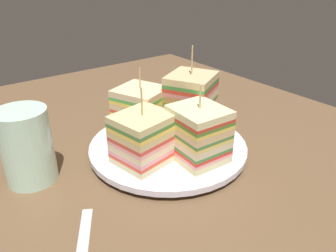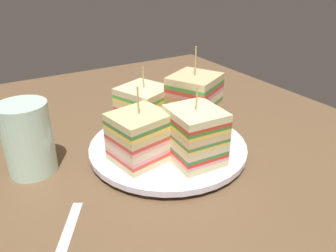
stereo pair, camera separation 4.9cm
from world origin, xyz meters
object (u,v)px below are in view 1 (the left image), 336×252
sandwich_wedge_2 (191,103)px  drinking_glass (28,151)px  plate (168,147)px  sandwich_wedge_0 (143,138)px  sandwich_wedge_1 (198,134)px  sandwich_wedge_3 (141,111)px  chip_pile (174,134)px

sandwich_wedge_2 → drinking_glass: size_ratio=1.37×
plate → sandwich_wedge_0: (-1.77, 5.58, 4.11)cm
plate → sandwich_wedge_1: 7.36cm
sandwich_wedge_3 → chip_pile: 6.79cm
sandwich_wedge_0 → sandwich_wedge_2: sandwich_wedge_2 is taller
chip_pile → sandwich_wedge_2: bearing=-68.8°
sandwich_wedge_1 → sandwich_wedge_3: size_ratio=1.01×
plate → chip_pile: bearing=-113.7°
plate → chip_pile: chip_pile is taller
sandwich_wedge_2 → sandwich_wedge_3: size_ratio=1.30×
plate → chip_pile: 2.36cm
sandwich_wedge_0 → sandwich_wedge_2: (3.24, -11.25, 1.27)cm
sandwich_wedge_1 → chip_pile: size_ratio=1.43×
sandwich_wedge_1 → sandwich_wedge_3: 11.70cm
sandwich_wedge_1 → drinking_glass: bearing=62.9°
plate → sandwich_wedge_2: 7.96cm
sandwich_wedge_3 → chip_pile: (-6.17, -1.81, -2.20)cm
sandwich_wedge_2 → sandwich_wedge_0: bearing=-11.5°
sandwich_wedge_3 → drinking_glass: sandwich_wedge_3 is taller
sandwich_wedge_1 → chip_pile: sandwich_wedge_1 is taller
sandwich_wedge_1 → drinking_glass: size_ratio=1.06×
chip_pile → drinking_glass: (6.05, 19.78, 1.21)cm
chip_pile → sandwich_wedge_3: bearing=16.4°
plate → sandwich_wedge_2: bearing=-75.5°
sandwich_wedge_0 → sandwich_wedge_1: bearing=-42.7°
sandwich_wedge_0 → drinking_glass: size_ratio=1.06×
chip_pile → drinking_glass: bearing=73.0°
sandwich_wedge_0 → chip_pile: bearing=1.6°
sandwich_wedge_3 → sandwich_wedge_1: bearing=-13.6°
sandwich_wedge_0 → sandwich_wedge_1: size_ratio=1.00×
sandwich_wedge_1 → plate: bearing=11.1°
sandwich_wedge_1 → drinking_glass: (11.46, 19.71, -1.08)cm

